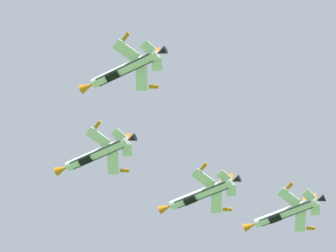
{
  "coord_description": "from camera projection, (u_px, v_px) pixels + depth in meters",
  "views": [
    {
      "loc": [
        -1.04,
        -0.47,
        1.91
      ],
      "look_at": [
        -17.04,
        63.58,
        93.21
      ],
      "focal_mm": 71.84,
      "sensor_mm": 36.0,
      "label": 1
    }
  ],
  "objects": [
    {
      "name": "fighter_jet_right_wing",
      "position": [
        200.0,
        194.0,
        119.35
      ],
      "size": [
        15.77,
        10.14,
        4.45
      ],
      "rotation": [
        0.0,
        0.25,
        1.32
      ],
      "color": "white"
    },
    {
      "name": "fighter_jet_right_outer",
      "position": [
        284.0,
        213.0,
        123.45
      ],
      "size": [
        15.77,
        10.0,
        4.69
      ],
      "rotation": [
        0.0,
        0.31,
        1.32
      ],
      "color": "white"
    },
    {
      "name": "fighter_jet_lead",
      "position": [
        96.0,
        154.0,
        115.11
      ],
      "size": [
        15.77,
        10.11,
        4.52
      ],
      "rotation": [
        0.0,
        0.26,
        1.32
      ],
      "color": "white"
    },
    {
      "name": "fighter_jet_left_wing",
      "position": [
        123.0,
        70.0,
        108.79
      ],
      "size": [
        15.77,
        10.19,
        4.37
      ],
      "rotation": [
        0.0,
        0.22,
        1.32
      ],
      "color": "white"
    }
  ]
}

